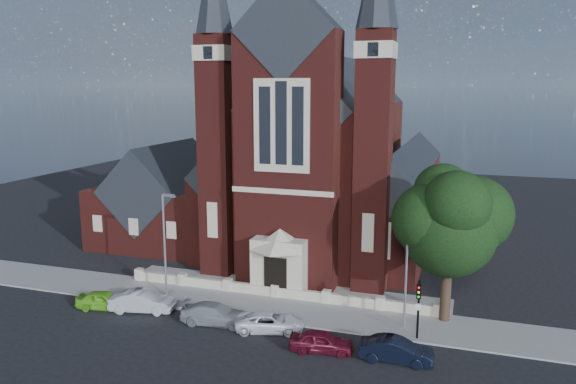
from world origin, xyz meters
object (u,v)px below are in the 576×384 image
Objects in this scene: street_tree at (451,224)px; street_lamp_left at (165,239)px; car_silver_a at (142,301)px; car_navy at (396,350)px; car_lime_van at (104,300)px; car_silver_b at (215,314)px; street_lamp_right at (408,263)px; car_dark_red at (322,341)px; parish_hall at (167,203)px; car_white_suv at (270,322)px; traffic_signal at (419,302)px; church at (330,164)px.

street_tree reaches higher than street_lamp_left.
street_lamp_left is 1.76× the size of car_silver_a.
car_lime_van is at bearing 85.56° from car_navy.
car_silver_a is (-20.79, -4.75, -6.20)m from street_tree.
street_lamp_left reaches higher than car_silver_b.
street_lamp_right reaches higher than car_lime_van.
car_silver_b is at bearing 82.14° from car_navy.
car_navy is (18.02, -4.84, -3.89)m from street_lamp_left.
car_dark_red is 0.91× the size of car_navy.
car_silver_b is (5.62, -3.31, -3.90)m from street_lamp_left.
parish_hall is 2.54× the size of car_silver_b.
street_lamp_right is 1.87× the size of car_navy.
street_lamp_left is 1.00× the size of street_lamp_right.
car_dark_red reaches higher than car_lime_van.
car_silver_b reaches higher than car_white_suv.
traffic_signal is 6.65m from car_dark_red.
car_dark_red is (5.63, -23.94, -7.51)m from church.
street_lamp_right is at bearing 120.01° from traffic_signal.
parish_hall is 31.27m from street_tree.
street_lamp_right is at bearing -91.93° from car_lime_van.
car_navy reaches higher than car_lime_van.
church is 7.60× the size of car_silver_a.
street_lamp_left reaches higher than car_navy.
parish_hall is 24.85m from car_white_suv.
car_silver_a is at bearing 73.93° from car_dark_red.
car_white_suv is 4.40m from car_dark_red.
church is 25.71m from car_dark_red.
traffic_signal reaches higher than car_silver_a.
car_dark_red reaches higher than car_white_suv.
parish_hall is at bearing 11.73° from car_silver_a.
church is 4.31× the size of street_lamp_right.
street_lamp_right is 1.77× the size of car_white_suv.
car_lime_van is (-21.19, -3.50, -3.93)m from street_lamp_right.
street_tree is at bearing -88.92° from car_lime_van.
street_tree is 1.32× the size of street_lamp_right.
parish_hall reaches higher than street_lamp_left.
car_navy is at bearing -15.02° from street_lamp_left.
street_lamp_left is (8.09, -14.00, 0.59)m from parish_hall.
car_silver_b is at bearing -105.49° from car_silver_a.
car_lime_van is at bearing -175.01° from traffic_signal.
traffic_signal reaches higher than car_navy.
street_lamp_left is at bearing -59.98° from parish_hall.
car_navy is at bearing -105.23° from traffic_signal.
parish_hall is at bearing 29.11° from car_white_suv.
parish_hall is 29.62m from street_lamp_right.
car_white_suv is (3.90, 0.11, -0.06)m from car_silver_b.
street_lamp_left is (-20.51, -1.71, -2.36)m from street_tree.
car_navy is at bearing -66.96° from church.
car_white_suv is (17.61, -17.20, -3.38)m from parish_hall.
car_dark_red is at bearing -76.76° from church.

